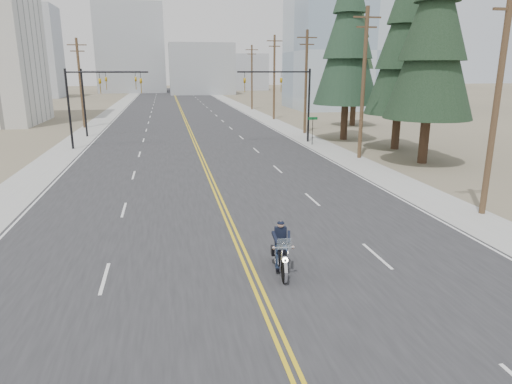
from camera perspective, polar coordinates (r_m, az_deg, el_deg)
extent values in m
plane|color=#776D56|center=(13.27, 2.23, -16.39)|extent=(400.00, 400.00, 0.00)
cube|color=#303033|center=(81.34, -9.33, 10.01)|extent=(20.00, 200.00, 0.01)
cube|color=#A5A5A0|center=(81.78, -17.52, 9.54)|extent=(3.00, 200.00, 0.01)
cube|color=#A5A5A0|center=(82.52, -1.20, 10.27)|extent=(3.00, 200.00, 0.01)
cylinder|color=black|center=(43.94, -22.33, 9.50)|extent=(0.20, 0.20, 7.00)
cylinder|color=black|center=(43.27, -18.08, 14.07)|extent=(7.00, 0.14, 0.14)
imported|color=#BF8C0C|center=(43.37, -18.95, 13.14)|extent=(0.21, 0.26, 1.30)
imported|color=#BF8C0C|center=(43.06, -14.21, 13.47)|extent=(0.21, 0.26, 1.30)
cylinder|color=black|center=(45.25, 6.62, 10.64)|extent=(0.20, 0.20, 7.00)
cylinder|color=black|center=(44.19, 2.27, 14.78)|extent=(7.00, 0.14, 0.14)
imported|color=#BF8C0C|center=(44.36, 3.16, 13.93)|extent=(0.21, 0.26, 1.30)
imported|color=#BF8C0C|center=(43.64, -1.43, 13.93)|extent=(0.21, 0.26, 1.30)
cylinder|color=black|center=(51.79, -20.69, 10.34)|extent=(0.20, 0.20, 7.00)
cylinder|color=black|center=(51.28, -17.63, 14.15)|extent=(6.00, 0.14, 0.14)
imported|color=#BF8C0C|center=(51.36, -18.26, 13.38)|extent=(0.21, 0.26, 1.30)
imported|color=#BF8C0C|center=(51.10, -14.83, 13.62)|extent=(0.21, 0.26, 1.30)
cylinder|color=black|center=(43.52, 7.07, 7.54)|extent=(0.06, 0.06, 2.60)
cube|color=#0C5926|center=(43.38, 7.12, 9.11)|extent=(0.90, 0.03, 0.25)
cylinder|color=brown|center=(24.35, 27.89, 10.01)|extent=(0.30, 0.30, 11.00)
cube|color=brown|center=(24.45, 29.10, 19.34)|extent=(1.60, 0.12, 0.12)
cylinder|color=brown|center=(37.25, 13.26, 12.89)|extent=(0.30, 0.30, 11.50)
cube|color=brown|center=(37.42, 13.74, 20.47)|extent=(2.20, 0.12, 0.12)
cube|color=brown|center=(37.36, 13.67, 19.40)|extent=(1.60, 0.12, 0.12)
cylinder|color=brown|center=(51.32, 6.26, 13.41)|extent=(0.30, 0.30, 11.00)
cube|color=brown|center=(51.40, 6.41, 18.65)|extent=(2.20, 0.12, 0.12)
cube|color=brown|center=(51.36, 6.39, 17.87)|extent=(1.60, 0.12, 0.12)
cylinder|color=brown|center=(65.79, 2.29, 14.05)|extent=(0.30, 0.30, 11.50)
cube|color=brown|center=(65.88, 2.34, 18.36)|extent=(2.20, 0.12, 0.12)
cube|color=brown|center=(65.85, 2.33, 17.75)|extent=(1.60, 0.12, 0.12)
cylinder|color=brown|center=(82.42, -0.52, 14.09)|extent=(0.30, 0.30, 11.00)
cube|color=brown|center=(82.48, -0.53, 17.36)|extent=(2.20, 0.12, 0.12)
cube|color=brown|center=(82.45, -0.53, 16.87)|extent=(1.60, 0.12, 0.12)
cylinder|color=brown|center=(59.84, -21.09, 12.50)|extent=(0.30, 0.30, 10.50)
cube|color=brown|center=(59.88, -21.50, 16.74)|extent=(2.20, 0.12, 0.12)
cube|color=brown|center=(59.85, -21.44, 16.08)|extent=(1.60, 0.12, 0.12)
cube|color=#9EB5CC|center=(88.16, 12.59, 16.74)|extent=(24.00, 16.00, 20.00)
cube|color=#B7BCC6|center=(130.15, -26.50, 15.37)|extent=(14.00, 12.00, 22.00)
cube|color=#ADB2B7|center=(136.42, -6.86, 15.01)|extent=(18.00, 14.00, 14.00)
cube|color=#B7BCC6|center=(128.32, 8.64, 15.85)|extent=(16.00, 12.00, 18.00)
cube|color=#ADB2B7|center=(151.41, -15.31, 16.88)|extent=(20.00, 15.00, 26.00)
cube|color=#B7BCC6|center=(163.37, -1.40, 14.76)|extent=(14.00, 14.00, 12.00)
cylinder|color=#382619|center=(36.93, 20.25, 6.01)|extent=(0.66, 0.66, 3.38)
cone|color=black|center=(36.59, 21.24, 16.51)|extent=(6.39, 6.39, 10.15)
cone|color=black|center=(36.82, 21.70, 20.96)|extent=(4.79, 4.79, 7.61)
cylinder|color=#382619|center=(42.86, 17.08, 7.23)|extent=(0.68, 0.68, 3.12)
cone|color=black|center=(42.53, 17.75, 15.58)|extent=(5.85, 5.85, 9.36)
cone|color=black|center=(42.67, 18.05, 19.13)|extent=(4.39, 4.39, 7.02)
cylinder|color=#382619|center=(47.47, 10.96, 8.59)|extent=(0.62, 0.62, 3.56)
cone|color=#1A3420|center=(47.23, 11.41, 17.20)|extent=(6.41, 6.41, 10.68)
cone|color=#1A3420|center=(47.46, 11.61, 20.85)|extent=(4.81, 4.81, 8.01)
cylinder|color=#382619|center=(59.90, 12.01, 9.63)|extent=(0.73, 0.73, 3.14)
cone|color=#193118|center=(59.67, 12.35, 15.64)|extent=(5.86, 5.86, 9.42)
cone|color=#193118|center=(59.77, 12.50, 18.19)|extent=(4.39, 4.39, 7.06)
cone|color=#193118|center=(59.99, 12.65, 20.73)|extent=(2.93, 2.93, 5.02)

